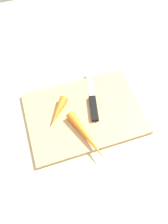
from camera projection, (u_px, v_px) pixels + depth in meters
ground_plane at (84, 114)px, 0.69m from camera, size 1.40×1.40×0.00m
cutting_board at (84, 113)px, 0.68m from camera, size 0.36×0.26×0.01m
knife at (93, 105)px, 0.68m from camera, size 0.06×0.20×0.01m
carrot_short at (58, 111)px, 0.66m from camera, size 0.08×0.10×0.03m
carrot_long at (87, 136)px, 0.62m from camera, size 0.08×0.18×0.03m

